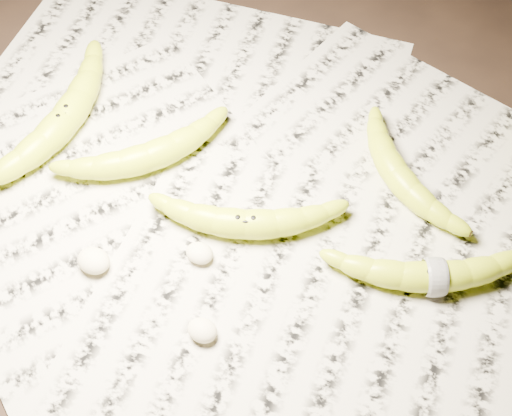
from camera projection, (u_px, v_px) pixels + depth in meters
The scene contains 11 objects.
ground at pixel (256, 237), 0.83m from camera, with size 3.00×3.00×0.00m, color black.
newspaper_patch at pixel (258, 206), 0.86m from camera, with size 0.90×0.70×0.01m, color beige.
banana_left_a at pixel (63, 119), 0.90m from camera, with size 0.24×0.07×0.04m, color #C7D71A, non-canonical shape.
banana_left_b at pixel (148, 155), 0.87m from camera, with size 0.20×0.06×0.04m, color #C7D71A, non-canonical shape.
banana_center at pixel (246, 222), 0.82m from camera, with size 0.20×0.06×0.04m, color #C7D71A, non-canonical shape.
banana_taped at pixel (435, 275), 0.78m from camera, with size 0.21×0.06×0.04m, color #C7D71A, non-canonical shape.
banana_upper_a at pixel (398, 173), 0.86m from camera, with size 0.18×0.06×0.04m, color #C7D71A, non-canonical shape.
measuring_tape at pixel (435, 275), 0.78m from camera, with size 0.05×0.05×0.00m, color white.
flesh_chunk_a at pixel (93, 259), 0.80m from camera, with size 0.04×0.03×0.02m, color #F1ECBA.
flesh_chunk_b at pixel (202, 329), 0.75m from camera, with size 0.03×0.03×0.02m, color #F1ECBA.
flesh_chunk_c at pixel (199, 251), 0.80m from camera, with size 0.03×0.03×0.02m, color #F1ECBA.
Camera 1 is at (0.22, -0.39, 0.71)m, focal length 50.00 mm.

